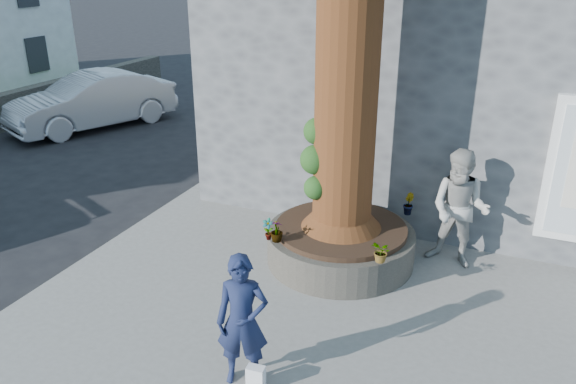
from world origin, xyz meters
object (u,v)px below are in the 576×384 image
at_px(man, 242,321).
at_px(planter, 340,243).
at_px(car_silver, 92,101).
at_px(woman, 460,209).

bearing_deg(man, planter, 68.00).
relative_size(planter, car_silver, 0.49).
xyz_separation_m(planter, woman, (1.67, 0.60, 0.64)).
bearing_deg(planter, woman, 19.76).
bearing_deg(car_silver, man, -18.15).
distance_m(man, car_silver, 11.89).
bearing_deg(car_silver, planter, -4.81).
xyz_separation_m(woman, car_silver, (-10.72, 4.23, -0.28)).
bearing_deg(planter, car_silver, 151.94).
bearing_deg(car_silver, woman, 1.74).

